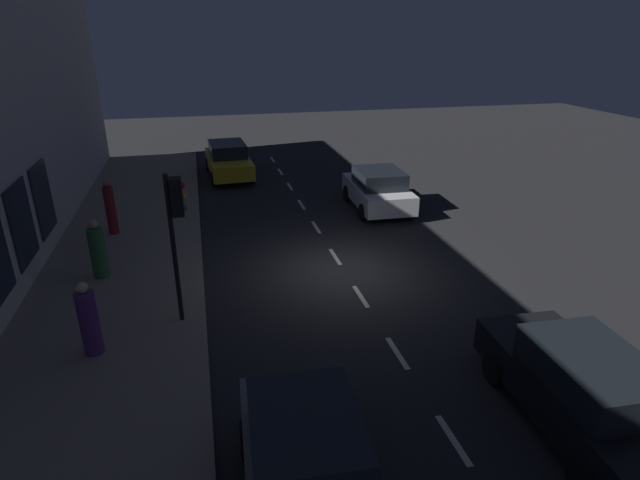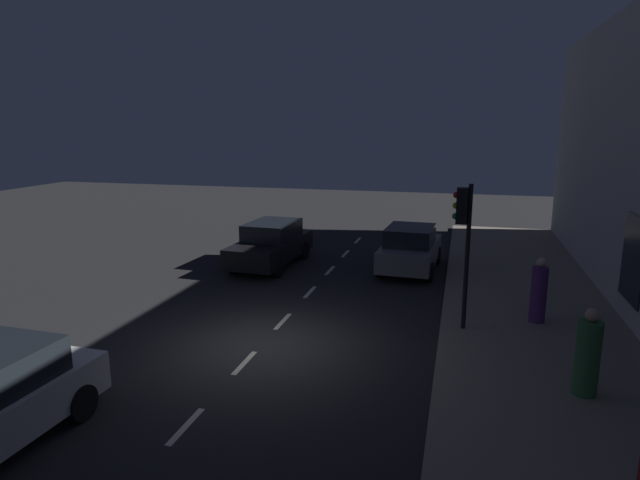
{
  "view_description": "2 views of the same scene",
  "coord_description": "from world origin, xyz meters",
  "px_view_note": "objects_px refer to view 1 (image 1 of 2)",
  "views": [
    {
      "loc": [
        3.8,
        12.83,
        6.52
      ],
      "look_at": [
        1.08,
        1.5,
        1.68
      ],
      "focal_mm": 28.6,
      "sensor_mm": 36.0,
      "label": 1
    },
    {
      "loc": [
        4.35,
        -11.14,
        5.05
      ],
      "look_at": [
        1.06,
        1.37,
        2.28
      ],
      "focal_mm": 30.54,
      "sensor_mm": 36.0,
      "label": 2
    }
  ],
  "objects_px": {
    "pedestrian_1": "(98,251)",
    "pedestrian_2": "(110,209)",
    "parked_car_3": "(378,190)",
    "pedestrian_0": "(89,321)",
    "parked_car_1": "(228,160)",
    "traffic_light": "(176,216)",
    "parked_car_2": "(308,467)",
    "parked_car_0": "(583,390)"
  },
  "relations": [
    {
      "from": "traffic_light",
      "to": "pedestrian_2",
      "type": "relative_size",
      "value": 1.92
    },
    {
      "from": "parked_car_1",
      "to": "pedestrian_1",
      "type": "distance_m",
      "value": 11.07
    },
    {
      "from": "parked_car_2",
      "to": "pedestrian_2",
      "type": "relative_size",
      "value": 2.17
    },
    {
      "from": "parked_car_0",
      "to": "parked_car_1",
      "type": "relative_size",
      "value": 0.99
    },
    {
      "from": "parked_car_1",
      "to": "pedestrian_0",
      "type": "xyz_separation_m",
      "value": [
        3.84,
        14.02,
        0.12
      ]
    },
    {
      "from": "parked_car_2",
      "to": "parked_car_3",
      "type": "bearing_deg",
      "value": -110.5
    },
    {
      "from": "parked_car_0",
      "to": "parked_car_2",
      "type": "relative_size",
      "value": 1.11
    },
    {
      "from": "parked_car_2",
      "to": "parked_car_3",
      "type": "height_order",
      "value": "same"
    },
    {
      "from": "parked_car_3",
      "to": "pedestrian_1",
      "type": "relative_size",
      "value": 2.36
    },
    {
      "from": "parked_car_3",
      "to": "pedestrian_0",
      "type": "distance_m",
      "value": 12.02
    },
    {
      "from": "pedestrian_0",
      "to": "parked_car_0",
      "type": "bearing_deg",
      "value": -150.59
    },
    {
      "from": "traffic_light",
      "to": "pedestrian_2",
      "type": "height_order",
      "value": "traffic_light"
    },
    {
      "from": "parked_car_3",
      "to": "pedestrian_0",
      "type": "relative_size",
      "value": 2.37
    },
    {
      "from": "pedestrian_0",
      "to": "parked_car_3",
      "type": "bearing_deg",
      "value": -84.13
    },
    {
      "from": "parked_car_1",
      "to": "pedestrian_2",
      "type": "bearing_deg",
      "value": 54.81
    },
    {
      "from": "parked_car_3",
      "to": "parked_car_2",
      "type": "bearing_deg",
      "value": -111.52
    },
    {
      "from": "parked_car_0",
      "to": "parked_car_1",
      "type": "height_order",
      "value": "same"
    },
    {
      "from": "parked_car_0",
      "to": "parked_car_1",
      "type": "bearing_deg",
      "value": 107.63
    },
    {
      "from": "parked_car_0",
      "to": "parked_car_2",
      "type": "distance_m",
      "value": 4.98
    },
    {
      "from": "traffic_light",
      "to": "parked_car_3",
      "type": "distance_m",
      "value": 10.15
    },
    {
      "from": "pedestrian_0",
      "to": "pedestrian_2",
      "type": "xyz_separation_m",
      "value": [
        0.48,
        -7.15,
        0.11
      ]
    },
    {
      "from": "traffic_light",
      "to": "parked_car_0",
      "type": "distance_m",
      "value": 8.6
    },
    {
      "from": "parked_car_0",
      "to": "parked_car_1",
      "type": "distance_m",
      "value": 18.78
    },
    {
      "from": "parked_car_1",
      "to": "pedestrian_2",
      "type": "relative_size",
      "value": 2.43
    },
    {
      "from": "parked_car_1",
      "to": "pedestrian_0",
      "type": "bearing_deg",
      "value": 71.69
    },
    {
      "from": "pedestrian_1",
      "to": "pedestrian_2",
      "type": "height_order",
      "value": "pedestrian_2"
    },
    {
      "from": "parked_car_2",
      "to": "pedestrian_2",
      "type": "height_order",
      "value": "pedestrian_2"
    },
    {
      "from": "parked_car_2",
      "to": "pedestrian_0",
      "type": "distance_m",
      "value": 5.92
    },
    {
      "from": "parked_car_1",
      "to": "parked_car_3",
      "type": "relative_size",
      "value": 1.14
    },
    {
      "from": "parked_car_0",
      "to": "pedestrian_1",
      "type": "xyz_separation_m",
      "value": [
        8.97,
        -7.94,
        0.11
      ]
    },
    {
      "from": "traffic_light",
      "to": "pedestrian_0",
      "type": "relative_size",
      "value": 2.14
    },
    {
      "from": "parked_car_0",
      "to": "pedestrian_1",
      "type": "distance_m",
      "value": 11.98
    },
    {
      "from": "parked_car_3",
      "to": "pedestrian_0",
      "type": "height_order",
      "value": "pedestrian_0"
    },
    {
      "from": "parked_car_1",
      "to": "pedestrian_1",
      "type": "xyz_separation_m",
      "value": [
        4.23,
        10.23,
        0.11
      ]
    },
    {
      "from": "traffic_light",
      "to": "pedestrian_1",
      "type": "distance_m",
      "value": 4.11
    },
    {
      "from": "traffic_light",
      "to": "parked_car_2",
      "type": "xyz_separation_m",
      "value": [
        -1.71,
        5.6,
        -1.95
      ]
    },
    {
      "from": "pedestrian_1",
      "to": "traffic_light",
      "type": "bearing_deg",
      "value": -130.82
    },
    {
      "from": "traffic_light",
      "to": "parked_car_0",
      "type": "bearing_deg",
      "value": 142.66
    },
    {
      "from": "parked_car_3",
      "to": "pedestrian_1",
      "type": "xyz_separation_m",
      "value": [
        9.5,
        4.04,
        0.11
      ]
    },
    {
      "from": "parked_car_2",
      "to": "pedestrian_2",
      "type": "distance_m",
      "value": 12.52
    },
    {
      "from": "parked_car_0",
      "to": "pedestrian_0",
      "type": "height_order",
      "value": "pedestrian_0"
    },
    {
      "from": "pedestrian_2",
      "to": "parked_car_1",
      "type": "bearing_deg",
      "value": -86.33
    }
  ]
}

